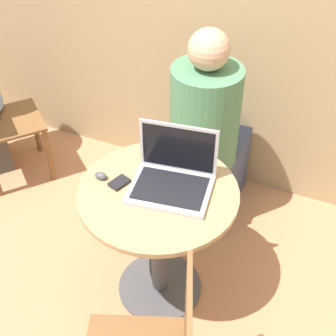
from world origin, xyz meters
The scene contains 6 objects.
ground_plane centered at (0.00, 0.00, 0.00)m, with size 12.00×12.00×0.00m, color tan.
round_table centered at (0.00, 0.00, 0.50)m, with size 0.71×0.71×0.71m.
laptop centered at (0.04, 0.06, 0.76)m, with size 0.38×0.32×0.26m.
cell_phone centered at (-0.18, -0.03, 0.71)m, with size 0.09×0.10×0.02m.
computer_mouse centered at (-0.27, -0.03, 0.72)m, with size 0.06×0.04×0.03m.
person_seated centered at (0.00, 0.66, 0.50)m, with size 0.37×0.57×1.21m.
Camera 1 is at (0.63, -1.36, 2.10)m, focal length 50.00 mm.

